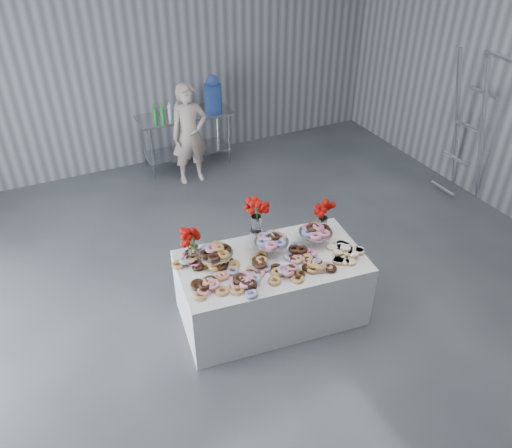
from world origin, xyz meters
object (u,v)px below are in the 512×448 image
Objects in this scene: display_table at (271,288)px; water_jug at (213,94)px; person at (190,134)px; stepladder at (469,127)px; prep_table at (186,130)px.

water_jug is at bearing 77.12° from display_table.
display_table is 3.93m from water_jug.
display_table is at bearing -94.13° from person.
water_jug is 0.36× the size of person.
display_table is at bearing -102.88° from water_jug.
prep_table is at bearing 141.60° from stepladder.
stepladder is (2.84, -2.64, -0.06)m from water_jug.
display_table is 3.93m from stepladder.
person is at bearing 85.51° from display_table.
display_table is 1.27× the size of prep_table.
person is (-0.11, -0.52, 0.16)m from prep_table.
person is 0.72× the size of stepladder.
person is (0.25, 3.23, 0.40)m from display_table.
stepladder reaches higher than display_table.
prep_table is (0.36, 3.76, 0.24)m from display_table.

